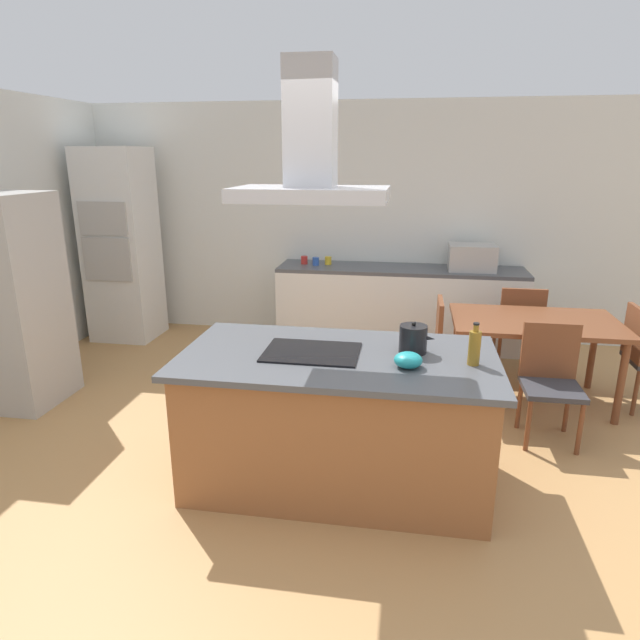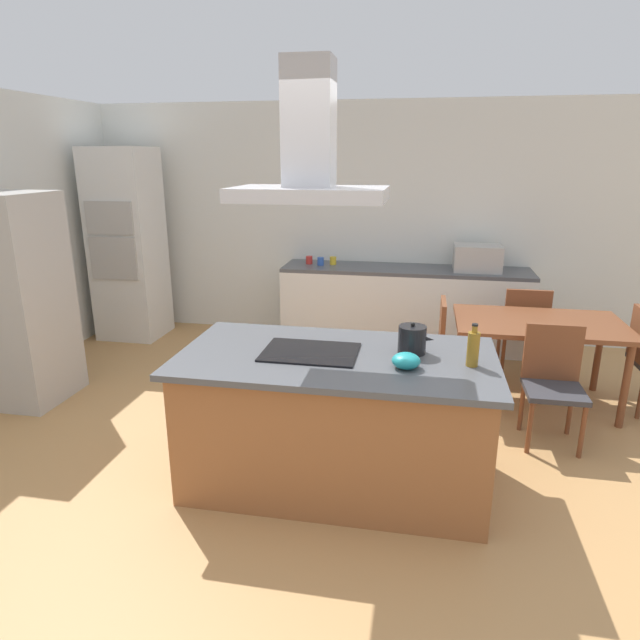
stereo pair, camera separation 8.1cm
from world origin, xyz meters
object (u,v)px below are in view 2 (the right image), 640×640
object	(u,v)px
coffee_mug_blue	(321,261)
range_hood	(309,156)
coffee_mug_yellow	(333,261)
dining_table	(539,330)
cooktop	(310,352)
refrigerator	(11,300)
chair_at_left_end	(429,341)
wall_oven_stack	(128,245)
mixing_bowl	(406,361)
coffee_mug_red	(309,260)
olive_oil_bottle	(473,348)
chair_facing_island	(553,377)
countertop_microwave	(477,258)
tea_kettle	(412,340)
chair_facing_back_wall	(524,325)

from	to	relation	value
coffee_mug_blue	range_hood	size ratio (longest dim) A/B	0.10
coffee_mug_blue	coffee_mug_yellow	world-z (taller)	same
dining_table	cooktop	bearing A→B (deg)	-137.71
refrigerator	chair_at_left_end	xyz separation A→B (m)	(3.58, 0.74, -0.40)
coffee_mug_blue	refrigerator	size ratio (longest dim) A/B	0.05
cooktop	wall_oven_stack	world-z (taller)	wall_oven_stack
mixing_bowl	coffee_mug_blue	world-z (taller)	mixing_bowl
wall_oven_stack	range_hood	size ratio (longest dim) A/B	2.44
mixing_bowl	coffee_mug_red	xyz separation A→B (m)	(-1.22, 3.07, -0.00)
refrigerator	range_hood	xyz separation A→B (m)	(2.81, -0.79, 1.19)
mixing_bowl	wall_oven_stack	size ratio (longest dim) A/B	0.08
olive_oil_bottle	chair_facing_island	size ratio (longest dim) A/B	0.30
countertop_microwave	dining_table	distance (m)	1.46
coffee_mug_blue	chair_at_left_end	distance (m)	1.88
olive_oil_bottle	coffee_mug_blue	size ratio (longest dim) A/B	2.92
cooktop	olive_oil_bottle	distance (m)	1.00
coffee_mug_blue	wall_oven_stack	size ratio (longest dim) A/B	0.04
coffee_mug_blue	dining_table	size ratio (longest dim) A/B	0.06
tea_kettle	chair_facing_island	size ratio (longest dim) A/B	0.26
olive_oil_bottle	dining_table	xyz separation A→B (m)	(0.69, 1.57, -0.34)
tea_kettle	olive_oil_bottle	size ratio (longest dim) A/B	0.87
refrigerator	countertop_microwave	bearing A→B (deg)	27.13
dining_table	tea_kettle	bearing A→B (deg)	-126.64
chair_facing_island	chair_at_left_end	size ratio (longest dim) A/B	1.00
tea_kettle	coffee_mug_blue	world-z (taller)	tea_kettle
dining_table	range_hood	bearing A→B (deg)	-137.71
countertop_microwave	chair_facing_back_wall	world-z (taller)	countertop_microwave
mixing_bowl	wall_oven_stack	distance (m)	4.36
cooktop	countertop_microwave	size ratio (longest dim) A/B	1.20
cooktop	olive_oil_bottle	xyz separation A→B (m)	(0.99, -0.04, 0.11)
coffee_mug_yellow	coffee_mug_red	bearing A→B (deg)	-177.47
cooktop	coffee_mug_red	bearing A→B (deg)	101.91
olive_oil_bottle	coffee_mug_blue	xyz separation A→B (m)	(-1.47, 2.91, -0.07)
coffee_mug_yellow	chair_at_left_end	distance (m)	1.84
dining_table	countertop_microwave	bearing A→B (deg)	107.63
dining_table	range_hood	world-z (taller)	range_hood
range_hood	olive_oil_bottle	bearing A→B (deg)	-2.18
coffee_mug_blue	chair_facing_island	xyz separation A→B (m)	(2.16, -2.00, -0.44)
olive_oil_bottle	dining_table	size ratio (longest dim) A/B	0.19
chair_facing_back_wall	coffee_mug_red	bearing A→B (deg)	162.50
coffee_mug_yellow	chair_at_left_end	bearing A→B (deg)	-51.66
cooktop	coffee_mug_red	size ratio (longest dim) A/B	6.67
tea_kettle	mixing_bowl	distance (m)	0.27
coffee_mug_blue	chair_at_left_end	xyz separation A→B (m)	(1.24, -1.34, -0.44)
tea_kettle	coffee_mug_yellow	distance (m)	2.98
coffee_mug_yellow	range_hood	distance (m)	3.17
countertop_microwave	coffee_mug_blue	world-z (taller)	countertop_microwave
coffee_mug_red	chair_at_left_end	distance (m)	2.01
cooktop	mixing_bowl	bearing A→B (deg)	-13.80
chair_facing_back_wall	chair_at_left_end	world-z (taller)	same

